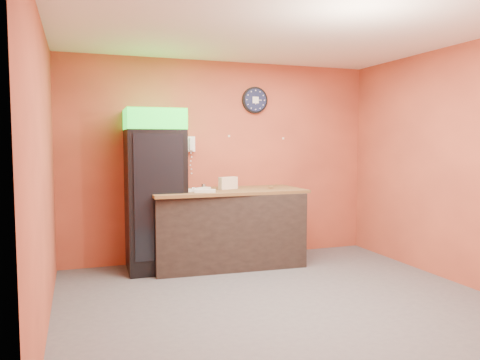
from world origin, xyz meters
name	(u,v)px	position (x,y,z in m)	size (l,w,h in m)	color
floor	(279,300)	(0.00, 0.00, 0.00)	(4.50, 4.50, 0.00)	#47474C
back_wall	(222,161)	(0.00, 2.00, 1.40)	(4.50, 0.02, 2.80)	#BE5335
left_wall	(43,172)	(-2.25, 0.00, 1.40)	(0.02, 4.00, 2.80)	#BE5335
right_wall	(453,164)	(2.25, 0.00, 1.40)	(0.02, 4.00, 2.80)	#BE5335
ceiling	(280,29)	(0.00, 0.00, 2.80)	(4.50, 4.00, 0.02)	white
beverage_cooler	(156,192)	(-1.02, 1.60, 1.02)	(0.74, 0.76, 2.08)	black
prep_counter	(226,229)	(-0.08, 1.56, 0.49)	(1.98, 0.88, 0.99)	black
wall_clock	(255,100)	(0.49, 1.97, 2.27)	(0.38, 0.06, 0.38)	black
wall_phone	(191,144)	(-0.47, 1.95, 1.64)	(0.11, 0.10, 0.21)	white
butcher_paper	(226,191)	(-0.08, 1.56, 1.01)	(2.07, 0.92, 0.04)	brown
sub_roll_stack	(228,183)	(-0.04, 1.60, 1.11)	(0.28, 0.16, 0.17)	beige
wrapped_sandwich_left	(193,190)	(-0.57, 1.44, 1.05)	(0.25, 0.10, 0.04)	silver
wrapped_sandwich_mid	(205,191)	(-0.45, 1.30, 1.05)	(0.26, 0.10, 0.04)	silver
wrapped_sandwich_right	(202,189)	(-0.42, 1.56, 1.05)	(0.25, 0.10, 0.04)	silver
kitchen_tool	(204,186)	(-0.34, 1.76, 1.06)	(0.07, 0.07, 0.07)	silver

